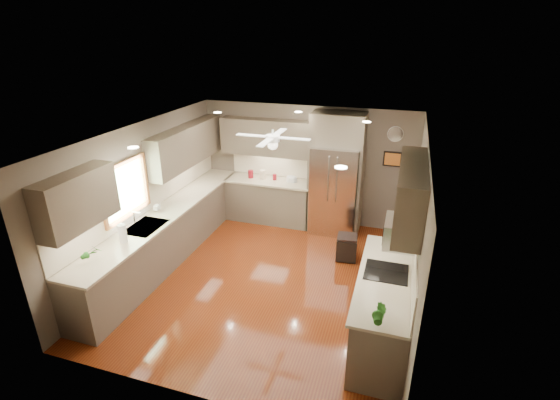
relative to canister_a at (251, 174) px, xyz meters
The scene contains 27 objects.
floor 2.69m from the canister_a, 62.51° to the right, with size 5.00×5.00×0.00m, color #541A0B.
ceiling 2.89m from the canister_a, 62.51° to the right, with size 5.00×5.00×0.00m, color white.
wall_back 1.21m from the canister_a, 14.47° to the left, with size 4.50×4.50×0.00m, color #665A4D.
wall_front 4.85m from the canister_a, 76.30° to the right, with size 4.50×4.50×0.00m, color #665A4D.
wall_left 2.48m from the canister_a, 116.59° to the right, with size 5.00×5.00×0.00m, color #665A4D.
wall_right 4.06m from the canister_a, 32.98° to the right, with size 5.00×5.00×0.00m, color #665A4D.
canister_a is the anchor object (origin of this frame).
canister_c 0.26m from the canister_a, ahead, with size 0.12×0.12×0.20m, color beige.
canister_d 0.53m from the canister_a, ahead, with size 0.08×0.08×0.13m, color maroon.
soap_bottle 2.31m from the canister_a, 113.50° to the right, with size 0.08×0.08×0.18m, color white.
potted_plant_left 3.95m from the canister_a, 101.75° to the right, with size 0.17×0.11×0.31m, color #22601B.
potted_plant_right 5.02m from the canister_a, 52.71° to the right, with size 0.16×0.13×0.29m, color #22601B.
bowl 0.92m from the canister_a, ahead, with size 0.24×0.24×0.06m, color beige.
left_run 2.27m from the canister_a, 111.46° to the right, with size 0.65×4.70×1.45m.
back_run 0.68m from the canister_a, ahead, with size 1.85×0.65×1.45m.
uppers 1.77m from the canister_a, 74.80° to the right, with size 4.50×4.70×0.95m.
window 2.96m from the canister_a, 111.65° to the right, with size 0.05×1.12×0.92m.
sink 2.82m from the canister_a, 106.18° to the right, with size 0.50×0.70×0.32m.
refrigerator 1.86m from the canister_a, ahead, with size 1.06×0.75×2.45m.
right_run 4.33m from the canister_a, 44.32° to the right, with size 0.70×2.20×1.45m.
microwave 4.23m from the canister_a, 40.96° to the right, with size 0.43×0.55×0.34m.
ceiling_fan 2.58m from the canister_a, 58.93° to the right, with size 1.18×1.18×0.32m.
recessed_lights 2.58m from the canister_a, 58.47° to the right, with size 2.84×3.14×0.01m.
wall_clock 3.09m from the canister_a, ahead, with size 0.30×0.03×0.30m.
framed_print 2.96m from the canister_a, ahead, with size 0.36×0.03×0.30m.
stool 2.69m from the canister_a, 26.62° to the right, with size 0.40×0.40×0.45m.
paper_towel 3.34m from the canister_a, 103.71° to the right, with size 0.12×0.12×0.31m.
Camera 1 is at (1.94, -5.47, 3.91)m, focal length 26.00 mm.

